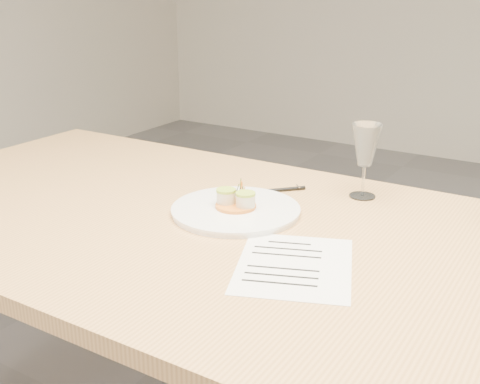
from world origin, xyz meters
The scene contains 5 objects.
dining_table centered at (0.00, 0.00, 0.68)m, with size 2.40×1.00×0.75m.
dinner_plate centered at (-0.20, 0.07, 0.76)m, with size 0.32×0.32×0.08m.
recipe_sheet centered at (0.05, -0.11, 0.75)m, with size 0.32×0.35×0.00m.
ballpoint_pen centered at (-0.19, 0.27, 0.76)m, with size 0.11×0.11×0.01m.
wine_glass_0 centered at (0.02, 0.35, 0.89)m, with size 0.08×0.08×0.20m.
Camera 1 is at (0.53, -1.10, 1.30)m, focal length 45.00 mm.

